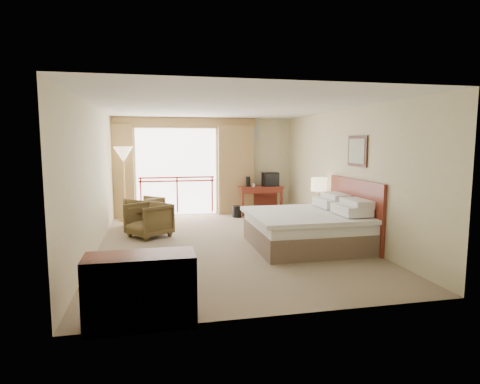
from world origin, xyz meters
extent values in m
plane|color=#837157|center=(0.00, 0.00, 0.00)|extent=(7.00, 7.00, 0.00)
plane|color=white|center=(0.00, 0.00, 2.70)|extent=(7.00, 7.00, 0.00)
plane|color=beige|center=(0.00, 3.50, 1.35)|extent=(5.00, 0.00, 5.00)
plane|color=beige|center=(0.00, -3.50, 1.35)|extent=(5.00, 0.00, 5.00)
plane|color=beige|center=(-2.50, 0.00, 1.35)|extent=(0.00, 7.00, 7.00)
plane|color=beige|center=(2.50, 0.00, 1.35)|extent=(0.00, 7.00, 7.00)
plane|color=white|center=(-0.80, 3.48, 1.20)|extent=(2.40, 0.00, 2.40)
cube|color=#AB1D0E|center=(-0.80, 3.46, 0.95)|extent=(2.09, 0.03, 0.04)
cube|color=#AB1D0E|center=(-0.80, 3.46, 1.05)|extent=(2.09, 0.03, 0.04)
cube|color=#AB1D0E|center=(-1.79, 3.46, 0.55)|extent=(0.04, 0.03, 1.00)
cube|color=#AB1D0E|center=(-0.80, 3.46, 0.55)|extent=(0.04, 0.03, 1.00)
cube|color=#AB1D0E|center=(0.19, 3.46, 0.55)|extent=(0.04, 0.03, 1.00)
cube|color=olive|center=(-2.45, 3.35, 1.25)|extent=(1.00, 0.26, 2.50)
cube|color=olive|center=(0.85, 3.35, 1.25)|extent=(1.00, 0.26, 2.50)
cube|color=olive|center=(-0.80, 3.38, 2.55)|extent=(4.40, 0.22, 0.28)
cube|color=silver|center=(1.30, 3.47, 2.35)|extent=(0.50, 0.04, 0.50)
cube|color=brown|center=(1.45, -0.60, 0.20)|extent=(2.05, 2.00, 0.40)
cube|color=white|center=(1.45, -0.60, 0.50)|extent=(2.01, 1.96, 0.22)
cube|color=white|center=(1.40, -0.60, 0.63)|extent=(2.09, 2.06, 0.08)
cube|color=white|center=(2.15, -1.05, 0.78)|extent=(0.50, 0.75, 0.18)
cube|color=white|center=(2.15, -0.15, 0.78)|extent=(0.50, 0.75, 0.18)
cube|color=white|center=(2.28, -1.05, 0.90)|extent=(0.40, 0.70, 0.14)
cube|color=white|center=(2.28, -0.15, 0.90)|extent=(0.40, 0.70, 0.14)
cube|color=maroon|center=(2.46, -0.60, 0.65)|extent=(0.06, 2.10, 1.30)
cube|color=black|center=(2.48, -0.60, 1.85)|extent=(0.03, 0.72, 0.60)
cube|color=silver|center=(2.46, -0.60, 1.85)|extent=(0.01, 0.60, 0.48)
cube|color=maroon|center=(2.22, 0.57, 0.28)|extent=(0.43, 0.50, 0.57)
cylinder|color=tan|center=(2.22, 0.62, 0.61)|extent=(0.15, 0.15, 0.04)
cylinder|color=tan|center=(2.22, 0.62, 0.80)|extent=(0.03, 0.03, 0.38)
cylinder|color=#FFE5B2|center=(2.22, 0.62, 1.08)|extent=(0.36, 0.36, 0.30)
cube|color=black|center=(2.17, 0.42, 0.61)|extent=(0.23, 0.19, 0.09)
cube|color=maroon|center=(1.50, 3.07, 0.77)|extent=(1.21, 0.59, 0.05)
cube|color=maroon|center=(0.94, 2.82, 0.37)|extent=(0.06, 0.06, 0.75)
cube|color=maroon|center=(2.05, 2.82, 0.37)|extent=(0.06, 0.06, 0.75)
cube|color=maroon|center=(0.94, 3.33, 0.37)|extent=(0.06, 0.06, 0.75)
cube|color=maroon|center=(2.05, 3.33, 0.37)|extent=(0.06, 0.06, 0.75)
cube|color=maroon|center=(1.50, 3.33, 0.45)|extent=(1.11, 0.03, 0.56)
cube|color=maroon|center=(1.50, 2.81, 0.69)|extent=(1.11, 0.03, 0.12)
cube|color=black|center=(1.80, 3.07, 0.98)|extent=(0.43, 0.33, 0.39)
cube|color=black|center=(1.80, 2.91, 0.98)|extent=(0.39, 0.02, 0.31)
cylinder|color=black|center=(1.15, 3.07, 0.93)|extent=(0.16, 0.16, 0.28)
cylinder|color=white|center=(1.30, 3.02, 0.84)|extent=(0.07, 0.07, 0.10)
cylinder|color=black|center=(0.76, 2.72, 0.15)|extent=(0.30, 0.30, 0.31)
imported|color=#42331B|center=(-1.68, 2.31, 0.00)|extent=(1.04, 1.04, 0.68)
imported|color=#42331B|center=(-1.56, 0.88, 0.00)|extent=(1.11, 1.10, 0.73)
cylinder|color=black|center=(-1.86, 1.31, 0.48)|extent=(0.45, 0.45, 0.04)
cylinder|color=black|center=(-1.86, 1.31, 0.24)|extent=(0.05, 0.05, 0.45)
cylinder|color=black|center=(-1.86, 1.31, 0.02)|extent=(0.32, 0.32, 0.03)
imported|color=white|center=(-1.86, 1.31, 0.50)|extent=(0.29, 0.31, 0.02)
cylinder|color=tan|center=(-2.18, 2.81, 0.02)|extent=(0.31, 0.31, 0.03)
cylinder|color=tan|center=(-2.18, 2.81, 0.83)|extent=(0.03, 0.03, 1.66)
cone|color=#FFE5B2|center=(-2.18, 2.81, 1.72)|extent=(0.49, 0.49, 0.39)
cube|color=maroon|center=(-1.59, -3.40, 0.40)|extent=(1.20, 0.50, 0.80)
cube|color=black|center=(-1.59, -3.65, 0.40)|extent=(1.10, 0.02, 0.70)
camera|label=1|loc=(-1.42, -7.79, 2.02)|focal=30.00mm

